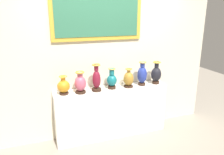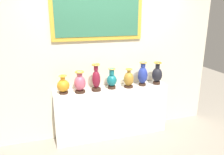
# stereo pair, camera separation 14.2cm
# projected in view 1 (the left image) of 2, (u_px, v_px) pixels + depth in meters

# --- Properties ---
(ground_plane) EXTENTS (9.79, 9.79, 0.00)m
(ground_plane) POSITION_uv_depth(u_px,v_px,m) (112.00, 134.00, 3.81)
(ground_plane) COLOR gray
(display_shelf) EXTENTS (1.89, 0.32, 0.86)m
(display_shelf) POSITION_uv_depth(u_px,v_px,m) (112.00, 112.00, 3.68)
(display_shelf) COLOR silver
(display_shelf) RESTS_ON ground_plane
(back_wall) EXTENTS (3.79, 0.14, 2.61)m
(back_wall) POSITION_uv_depth(u_px,v_px,m) (107.00, 57.00, 3.62)
(back_wall) COLOR beige
(back_wall) RESTS_ON ground_plane
(vase_amber) EXTENTS (0.19, 0.19, 0.29)m
(vase_amber) POSITION_uv_depth(u_px,v_px,m) (64.00, 86.00, 3.26)
(vase_amber) COLOR #382319
(vase_amber) RESTS_ON display_shelf
(vase_rose) EXTENTS (0.17, 0.17, 0.34)m
(vase_rose) POSITION_uv_depth(u_px,v_px,m) (80.00, 83.00, 3.30)
(vase_rose) COLOR #382319
(vase_rose) RESTS_ON display_shelf
(vase_burgundy) EXTENTS (0.15, 0.15, 0.43)m
(vase_burgundy) POSITION_uv_depth(u_px,v_px,m) (96.00, 79.00, 3.38)
(vase_burgundy) COLOR #382319
(vase_burgundy) RESTS_ON display_shelf
(vase_teal) EXTENTS (0.16, 0.16, 0.34)m
(vase_teal) POSITION_uv_depth(u_px,v_px,m) (112.00, 80.00, 3.50)
(vase_teal) COLOR #382319
(vase_teal) RESTS_ON display_shelf
(vase_ochre) EXTENTS (0.17, 0.17, 0.31)m
(vase_ochre) POSITION_uv_depth(u_px,v_px,m) (129.00, 79.00, 3.57)
(vase_ochre) COLOR #382319
(vase_ochre) RESTS_ON display_shelf
(vase_cobalt) EXTENTS (0.16, 0.16, 0.41)m
(vase_cobalt) POSITION_uv_depth(u_px,v_px,m) (142.00, 75.00, 3.65)
(vase_cobalt) COLOR #382319
(vase_cobalt) RESTS_ON display_shelf
(vase_onyx) EXTENTS (0.17, 0.17, 0.39)m
(vase_onyx) POSITION_uv_depth(u_px,v_px,m) (156.00, 74.00, 3.73)
(vase_onyx) COLOR #382319
(vase_onyx) RESTS_ON display_shelf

